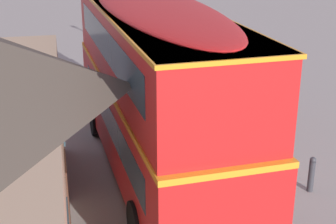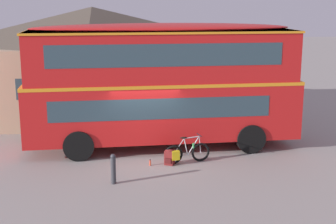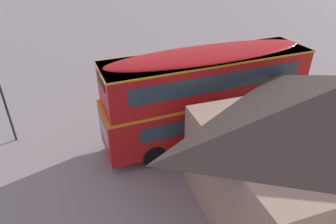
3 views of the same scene
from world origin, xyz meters
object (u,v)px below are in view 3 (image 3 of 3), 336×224
backpack_on_ground (188,114)px  kerb_bollard (206,94)px  street_lamp (2,95)px  double_decker_bus (207,93)px  water_bottle_red_squeeze (198,114)px  touring_bicycle (179,115)px

backpack_on_ground → kerb_bollard: size_ratio=0.58×
backpack_on_ground → street_lamp: bearing=-4.9°
double_decker_bus → street_lamp: bearing=-17.1°
water_bottle_red_squeeze → touring_bicycle: bearing=7.8°
kerb_bollard → touring_bicycle: bearing=35.5°
double_decker_bus → backpack_on_ground: 3.15m
backpack_on_ground → water_bottle_red_squeeze: bearing=-177.0°
touring_bicycle → double_decker_bus: bearing=109.0°
backpack_on_ground → water_bottle_red_squeeze: backpack_on_ground is taller
street_lamp → kerb_bollard: 11.45m
street_lamp → kerb_bollard: (-11.21, -0.84, -2.13)m
backpack_on_ground → kerb_bollard: kerb_bollard is taller
double_decker_bus → touring_bicycle: bearing=-71.0°
double_decker_bus → water_bottle_red_squeeze: size_ratio=46.47×
water_bottle_red_squeeze → kerb_bollard: (-1.22, -1.60, 0.39)m
water_bottle_red_squeeze → kerb_bollard: bearing=-127.3°
double_decker_bus → street_lamp: double_decker_bus is taller
backpack_on_ground → water_bottle_red_squeeze: (-0.68, -0.04, -0.19)m
backpack_on_ground → kerb_bollard: bearing=-139.2°
double_decker_bus → kerb_bollard: (-1.81, -3.72, -2.15)m
touring_bicycle → backpack_on_ground: size_ratio=2.95×
double_decker_bus → touring_bicycle: 3.07m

